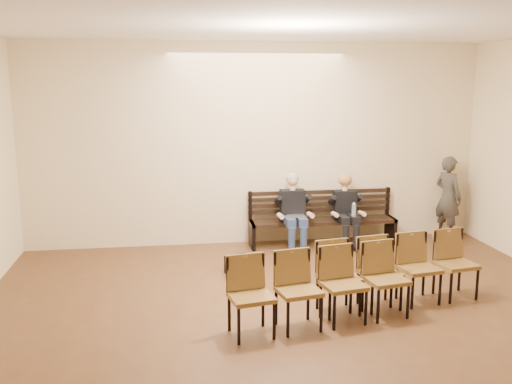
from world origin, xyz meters
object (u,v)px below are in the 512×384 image
(passerby, at_px, (448,191))
(seated_woman, at_px, (346,214))
(chair_row_back, at_px, (321,288))
(laptop, at_px, (296,218))
(water_bottle, at_px, (354,216))
(seated_man, at_px, (293,212))
(bench, at_px, (323,232))
(chair_row_front, at_px, (400,271))
(bag, at_px, (238,265))

(passerby, bearing_deg, seated_woman, 74.04)
(chair_row_back, bearing_deg, laptop, 72.60)
(water_bottle, bearing_deg, seated_man, 168.56)
(bench, xyz_separation_m, chair_row_back, (-0.91, -3.28, 0.23))
(passerby, relative_size, chair_row_back, 0.79)
(seated_woman, xyz_separation_m, passerby, (1.99, 0.22, 0.31))
(laptop, relative_size, passerby, 0.17)
(passerby, distance_m, chair_row_front, 3.64)
(seated_woman, height_order, chair_row_front, seated_woman)
(bench, bearing_deg, water_bottle, -35.65)
(bag, height_order, passerby, passerby)
(bag, xyz_separation_m, passerby, (4.03, 1.40, 0.74))
(water_bottle, xyz_separation_m, passerby, (1.92, 0.42, 0.30))
(laptop, relative_size, chair_row_back, 0.14)
(bench, height_order, chair_row_back, chair_row_back)
(bag, bearing_deg, seated_man, 46.97)
(bench, distance_m, laptop, 0.67)
(seated_woman, height_order, bag, seated_woman)
(bench, height_order, seated_woman, seated_woman)
(chair_row_front, bearing_deg, passerby, 44.88)
(bag, distance_m, chair_row_back, 2.14)
(bench, distance_m, seated_man, 0.69)
(water_bottle, relative_size, passerby, 0.14)
(bench, relative_size, chair_row_front, 1.19)
(chair_row_front, height_order, chair_row_back, chair_row_back)
(water_bottle, distance_m, chair_row_back, 3.25)
(seated_woman, height_order, passerby, passerby)
(bag, bearing_deg, laptop, 43.32)
(seated_woman, xyz_separation_m, laptop, (-0.91, -0.12, -0.00))
(bag, bearing_deg, chair_row_back, -69.38)
(laptop, height_order, water_bottle, water_bottle)
(bench, height_order, chair_row_front, chair_row_front)
(water_bottle, bearing_deg, chair_row_back, -114.78)
(bench, distance_m, water_bottle, 0.65)
(seated_man, xyz_separation_m, bag, (-1.10, -1.18, -0.49))
(laptop, distance_m, chair_row_front, 2.70)
(water_bottle, bearing_deg, bag, -155.17)
(bag, relative_size, passerby, 0.21)
(chair_row_front, bearing_deg, seated_woman, 78.15)
(seated_man, xyz_separation_m, chair_row_front, (0.80, -2.70, -0.17))
(water_bottle, distance_m, passerby, 1.99)
(laptop, height_order, chair_row_back, chair_row_back)
(laptop, bearing_deg, seated_woman, 21.46)
(laptop, height_order, bag, laptop)
(bench, xyz_separation_m, chair_row_front, (0.25, -2.82, 0.22))
(bench, xyz_separation_m, seated_man, (-0.56, -0.12, 0.40))
(seated_man, relative_size, water_bottle, 5.20)
(seated_man, height_order, chair_row_front, seated_man)
(laptop, bearing_deg, bag, -122.73)
(bench, relative_size, laptop, 8.62)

